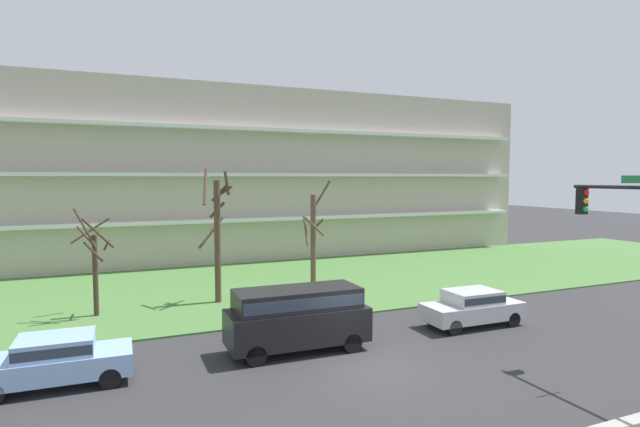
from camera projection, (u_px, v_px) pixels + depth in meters
The scene contains 9 objects.
ground at pixel (370, 368), 17.10m from camera, with size 160.00×160.00×0.00m, color #2D2D30.
grass_lawn_strip at pixel (256, 286), 29.92m from camera, with size 80.00×16.00×0.08m, color #477238.
apartment_building at pixel (208, 175), 42.55m from camera, with size 54.08×13.56×13.31m.
tree_left at pixel (94, 263), 23.06m from camera, with size 1.91×1.94×5.07m.
tree_center at pixel (217, 233), 25.64m from camera, with size 1.74×1.67×6.91m.
tree_right at pixel (314, 237), 28.79m from camera, with size 1.70×1.70×6.34m.
van_black_near_left at pixel (297, 314), 18.62m from camera, with size 5.24×2.12×2.36m.
sedan_silver_center_left at pixel (472, 306), 21.86m from camera, with size 4.42×1.86×1.57m.
sedan_blue_center_right at pixel (56, 359), 15.52m from camera, with size 4.46×1.94×1.57m.
Camera 1 is at (-8.17, -14.64, 6.43)m, focal length 28.32 mm.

